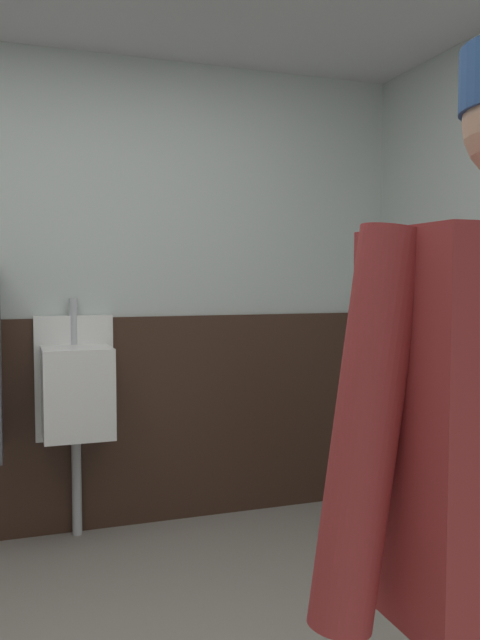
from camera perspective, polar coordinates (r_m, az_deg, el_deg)
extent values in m
cube|color=silver|center=(3.60, -15.50, 2.13)|extent=(4.41, 0.12, 2.51)
cube|color=#382319|center=(3.60, -15.23, -8.90)|extent=(3.81, 0.03, 1.14)
cube|color=white|center=(3.55, -14.19, -4.86)|extent=(0.40, 0.05, 0.65)
cube|color=white|center=(3.39, -13.93, -6.11)|extent=(0.34, 0.30, 0.45)
cylinder|color=#B7BABF|center=(3.51, -14.26, -0.11)|extent=(0.04, 0.04, 0.24)
cylinder|color=#B7BABF|center=(3.63, -14.00, -13.57)|extent=(0.05, 0.05, 0.55)
cylinder|color=maroon|center=(0.92, 10.89, -9.21)|extent=(0.17, 0.09, 0.56)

